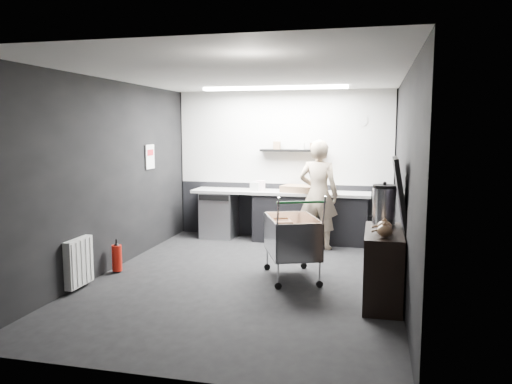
# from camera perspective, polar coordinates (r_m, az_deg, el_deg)

# --- Properties ---
(floor) EXTENTS (5.50, 5.50, 0.00)m
(floor) POSITION_cam_1_polar(r_m,az_deg,el_deg) (6.83, -1.12, -9.91)
(floor) COLOR black
(floor) RESTS_ON ground
(ceiling) EXTENTS (5.50, 5.50, 0.00)m
(ceiling) POSITION_cam_1_polar(r_m,az_deg,el_deg) (6.55, -1.19, 13.26)
(ceiling) COLOR silver
(ceiling) RESTS_ON wall_back
(wall_back) EXTENTS (5.50, 0.00, 5.50)m
(wall_back) POSITION_cam_1_polar(r_m,az_deg,el_deg) (9.23, 3.15, 3.14)
(wall_back) COLOR black
(wall_back) RESTS_ON floor
(wall_front) EXTENTS (5.50, 0.00, 5.50)m
(wall_front) POSITION_cam_1_polar(r_m,az_deg,el_deg) (3.98, -11.18, -2.55)
(wall_front) COLOR black
(wall_front) RESTS_ON floor
(wall_left) EXTENTS (0.00, 5.50, 5.50)m
(wall_left) POSITION_cam_1_polar(r_m,az_deg,el_deg) (7.32, -16.50, 1.75)
(wall_left) COLOR black
(wall_left) RESTS_ON floor
(wall_right) EXTENTS (0.00, 5.50, 5.50)m
(wall_right) POSITION_cam_1_polar(r_m,az_deg,el_deg) (6.36, 16.58, 0.95)
(wall_right) COLOR black
(wall_right) RESTS_ON floor
(kitchen_wall_panel) EXTENTS (3.95, 0.02, 1.70)m
(kitchen_wall_panel) POSITION_cam_1_polar(r_m,az_deg,el_deg) (9.19, 3.15, 6.24)
(kitchen_wall_panel) COLOR silver
(kitchen_wall_panel) RESTS_ON wall_back
(dado_panel) EXTENTS (3.95, 0.02, 1.00)m
(dado_panel) POSITION_cam_1_polar(r_m,az_deg,el_deg) (9.31, 3.09, -2.09)
(dado_panel) COLOR black
(dado_panel) RESTS_ON wall_back
(floating_shelf) EXTENTS (1.20, 0.22, 0.04)m
(floating_shelf) POSITION_cam_1_polar(r_m,az_deg,el_deg) (9.05, 4.26, 4.76)
(floating_shelf) COLOR black
(floating_shelf) RESTS_ON wall_back
(wall_clock) EXTENTS (0.20, 0.03, 0.20)m
(wall_clock) POSITION_cam_1_polar(r_m,az_deg,el_deg) (9.03, 12.01, 7.98)
(wall_clock) COLOR silver
(wall_clock) RESTS_ON wall_back
(poster) EXTENTS (0.02, 0.30, 0.40)m
(poster) POSITION_cam_1_polar(r_m,az_deg,el_deg) (8.44, -12.04, 3.96)
(poster) COLOR white
(poster) RESTS_ON wall_left
(poster_red_band) EXTENTS (0.02, 0.22, 0.10)m
(poster_red_band) POSITION_cam_1_polar(r_m,az_deg,el_deg) (8.44, -12.02, 4.43)
(poster_red_band) COLOR red
(poster_red_band) RESTS_ON poster
(radiator) EXTENTS (0.10, 0.50, 0.60)m
(radiator) POSITION_cam_1_polar(r_m,az_deg,el_deg) (6.70, -19.60, -7.56)
(radiator) COLOR silver
(radiator) RESTS_ON wall_left
(ceiling_strip) EXTENTS (2.40, 0.20, 0.04)m
(ceiling_strip) POSITION_cam_1_polar(r_m,az_deg,el_deg) (8.35, 2.09, 11.77)
(ceiling_strip) COLOR white
(ceiling_strip) RESTS_ON ceiling
(prep_counter) EXTENTS (3.20, 0.61, 0.90)m
(prep_counter) POSITION_cam_1_polar(r_m,az_deg,el_deg) (9.00, 3.58, -2.70)
(prep_counter) COLOR black
(prep_counter) RESTS_ON floor
(person) EXTENTS (0.73, 0.54, 1.84)m
(person) POSITION_cam_1_polar(r_m,az_deg,el_deg) (8.40, 7.15, -0.28)
(person) COLOR beige
(person) RESTS_ON floor
(shopping_cart) EXTENTS (0.96, 1.24, 1.14)m
(shopping_cart) POSITION_cam_1_polar(r_m,az_deg,el_deg) (6.73, 4.11, -5.38)
(shopping_cart) COLOR silver
(shopping_cart) RESTS_ON floor
(sideboard) EXTENTS (0.48, 1.13, 1.69)m
(sideboard) POSITION_cam_1_polar(r_m,az_deg,el_deg) (6.04, 14.42, -7.11)
(sideboard) COLOR black
(sideboard) RESTS_ON floor
(fire_extinguisher) EXTENTS (0.14, 0.14, 0.45)m
(fire_extinguisher) POSITION_cam_1_polar(r_m,az_deg,el_deg) (7.34, -15.61, -7.17)
(fire_extinguisher) COLOR #B8170C
(fire_extinguisher) RESTS_ON floor
(cardboard_box) EXTENTS (0.65, 0.54, 0.11)m
(cardboard_box) POSITION_cam_1_polar(r_m,az_deg,el_deg) (8.84, 4.93, 0.38)
(cardboard_box) COLOR #886748
(cardboard_box) RESTS_ON prep_counter
(pink_tub) EXTENTS (0.18, 0.18, 0.18)m
(pink_tub) POSITION_cam_1_polar(r_m,az_deg,el_deg) (9.02, 0.49, 0.75)
(pink_tub) COLOR silver
(pink_tub) RESTS_ON prep_counter
(white_container) EXTENTS (0.20, 0.17, 0.15)m
(white_container) POSITION_cam_1_polar(r_m,az_deg,el_deg) (8.99, -0.03, 0.65)
(white_container) COLOR silver
(white_container) RESTS_ON prep_counter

